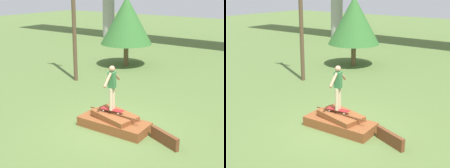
{
  "view_description": "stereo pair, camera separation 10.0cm",
  "coord_description": "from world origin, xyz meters",
  "views": [
    {
      "loc": [
        5.66,
        -7.9,
        4.64
      ],
      "look_at": [
        -0.12,
        0.05,
        1.56
      ],
      "focal_mm": 50.0,
      "sensor_mm": 36.0,
      "label": 1
    },
    {
      "loc": [
        5.74,
        -7.84,
        4.64
      ],
      "look_at": [
        -0.12,
        0.05,
        1.56
      ],
      "focal_mm": 50.0,
      "sensor_mm": 36.0,
      "label": 2
    }
  ],
  "objects": [
    {
      "name": "tree_behind_left",
      "position": [
        -4.61,
        7.68,
        2.73
      ],
      "size": [
        3.07,
        3.07,
        4.14
      ],
      "color": "brown",
      "rests_on": "ground_plane"
    },
    {
      "name": "scrap_pile",
      "position": [
        -0.01,
        0.02,
        0.23
      ],
      "size": [
        2.47,
        1.24,
        0.57
      ],
      "color": "brown",
      "rests_on": "ground_plane"
    },
    {
      "name": "skater",
      "position": [
        -0.12,
        0.05,
        1.53
      ],
      "size": [
        0.26,
        1.1,
        1.52
      ],
      "color": "#C6B78E",
      "rests_on": "skateboard"
    },
    {
      "name": "ground_plane",
      "position": [
        0.0,
        0.0,
        0.0
      ],
      "size": [
        80.0,
        80.0,
        0.0
      ],
      "primitive_type": "plane",
      "color": "#567038"
    },
    {
      "name": "scrap_plank_loose",
      "position": [
        1.9,
        0.01,
        0.2
      ],
      "size": [
        1.12,
        0.55,
        0.41
      ],
      "color": "brown",
      "rests_on": "ground_plane"
    },
    {
      "name": "skateboard",
      "position": [
        -0.12,
        0.05,
        0.64
      ],
      "size": [
        0.83,
        0.35,
        0.09
      ],
      "color": "maroon",
      "rests_on": "scrap_pile"
    }
  ]
}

